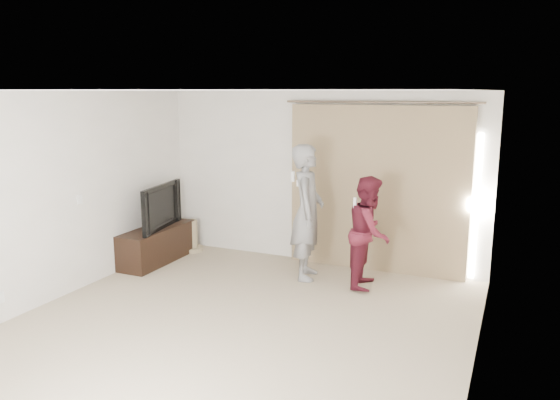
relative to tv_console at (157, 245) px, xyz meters
The scene contains 10 objects.
floor 2.85m from the tv_console, 36.90° to the right, with size 5.50×5.50×0.00m, color #C2AC91.
wall_back 2.70m from the tv_console, 24.85° to the left, with size 5.00×0.04×2.60m, color white.
wall_left 2.00m from the tv_console, 97.87° to the right, with size 0.04×5.50×2.60m.
ceiling 3.67m from the tv_console, 36.90° to the right, with size 5.00×5.50×0.01m, color white.
curtain 3.46m from the tv_console, 17.13° to the left, with size 2.80×0.11×2.46m.
tv_console is the anchor object (origin of this frame).
tv 0.61m from the tv_console, ahead, with size 1.18×0.15×0.68m, color black.
scratching_post 0.72m from the tv_console, 76.72° to the left, with size 0.39×0.39×0.52m.
person_man 2.49m from the tv_console, ahead, with size 0.61×0.78×1.89m.
person_woman 3.31m from the tv_console, ahead, with size 0.63×0.78×1.50m.
Camera 1 is at (2.75, -4.94, 2.59)m, focal length 35.00 mm.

